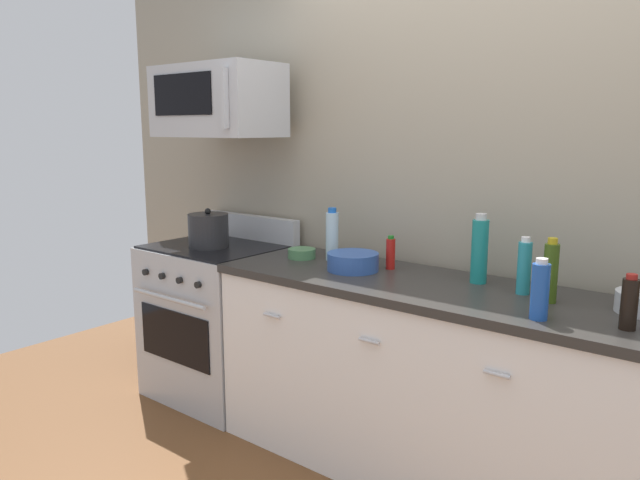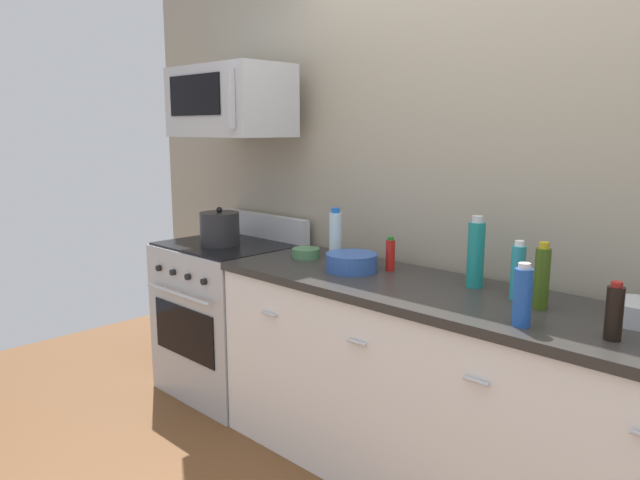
{
  "view_description": "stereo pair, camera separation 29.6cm",
  "coord_description": "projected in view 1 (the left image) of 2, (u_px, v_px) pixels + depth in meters",
  "views": [
    {
      "loc": [
        1.05,
        -2.33,
        1.6
      ],
      "look_at": [
        -0.76,
        -0.05,
        1.06
      ],
      "focal_mm": 33.78,
      "sensor_mm": 36.0,
      "label": 1
    },
    {
      "loc": [
        1.28,
        -2.13,
        1.6
      ],
      "look_at": [
        -0.76,
        -0.05,
        1.06
      ],
      "focal_mm": 33.78,
      "sensor_mm": 36.0,
      "label": 2
    }
  ],
  "objects": [
    {
      "name": "bottle_sparkling_teal",
      "position": [
        480.0,
        250.0,
        2.66
      ],
      "size": [
        0.07,
        0.07,
        0.31
      ],
      "color": "#197F7A",
      "rests_on": "countertop_slab"
    },
    {
      "name": "bottle_soy_sauce_dark",
      "position": [
        629.0,
        303.0,
        2.05
      ],
      "size": [
        0.06,
        0.06,
        0.2
      ],
      "color": "black",
      "rests_on": "countertop_slab"
    },
    {
      "name": "bottle_hot_sauce_red",
      "position": [
        391.0,
        253.0,
        2.94
      ],
      "size": [
        0.04,
        0.04,
        0.17
      ],
      "color": "#B21914",
      "rests_on": "countertop_slab"
    },
    {
      "name": "bottle_olive_oil",
      "position": [
        551.0,
        272.0,
        2.37
      ],
      "size": [
        0.06,
        0.06,
        0.26
      ],
      "color": "#385114",
      "rests_on": "countertop_slab"
    },
    {
      "name": "bowl_blue_mixing",
      "position": [
        353.0,
        261.0,
        2.91
      ],
      "size": [
        0.25,
        0.25,
        0.09
      ],
      "color": "#2D519E",
      "rests_on": "countertop_slab"
    },
    {
      "name": "range_oven",
      "position": [
        218.0,
        319.0,
        3.61
      ],
      "size": [
        0.76,
        0.69,
        1.07
      ],
      "color": "#B7BABF",
      "rests_on": "ground_plane"
    },
    {
      "name": "bottle_water_clear",
      "position": [
        332.0,
        235.0,
        3.13
      ],
      "size": [
        0.07,
        0.07,
        0.28
      ],
      "color": "silver",
      "rests_on": "countertop_slab"
    },
    {
      "name": "back_wall",
      "position": [
        509.0,
        183.0,
        2.8
      ],
      "size": [
        5.51,
        0.1,
        2.7
      ],
      "primitive_type": "cube",
      "color": "#9E937F",
      "rests_on": "ground_plane"
    },
    {
      "name": "bottle_dish_soap",
      "position": [
        524.0,
        267.0,
        2.49
      ],
      "size": [
        0.06,
        0.06,
        0.24
      ],
      "color": "teal",
      "rests_on": "countertop_slab"
    },
    {
      "name": "counter_unit",
      "position": [
        462.0,
        392.0,
        2.64
      ],
      "size": [
        2.42,
        0.66,
        0.92
      ],
      "color": "white",
      "rests_on": "ground_plane"
    },
    {
      "name": "bowl_green_glaze",
      "position": [
        302.0,
        253.0,
        3.19
      ],
      "size": [
        0.15,
        0.15,
        0.05
      ],
      "color": "#477A4C",
      "rests_on": "countertop_slab"
    },
    {
      "name": "microwave",
      "position": [
        217.0,
        101.0,
        3.41
      ],
      "size": [
        0.74,
        0.44,
        0.4
      ],
      "color": "#B7BABF"
    },
    {
      "name": "bottle_soda_blue",
      "position": [
        540.0,
        291.0,
        2.16
      ],
      "size": [
        0.06,
        0.06,
        0.23
      ],
      "color": "#1E4CA5",
      "rests_on": "countertop_slab"
    },
    {
      "name": "stockpot",
      "position": [
        208.0,
        230.0,
        3.47
      ],
      "size": [
        0.23,
        0.23,
        0.23
      ],
      "color": "#262628",
      "rests_on": "range_oven"
    }
  ]
}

